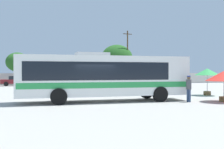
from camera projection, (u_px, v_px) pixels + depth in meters
ground_plane at (75, 92)px, 27.67m from camera, size 300.00×300.00×0.00m
perimeter_wall at (63, 79)px, 43.57m from camera, size 80.00×0.30×1.81m
coach_bus_white_green at (103, 75)px, 18.59m from camera, size 11.65×2.77×3.34m
attendant_by_bus_door at (189, 87)px, 18.30m from camera, size 0.43×0.43×1.78m
vendor_umbrella_near_gate_green at (207, 72)px, 23.46m from camera, size 2.15×2.15×2.33m
vendor_umbrella_secondary_red at (224, 76)px, 18.38m from camera, size 2.47×2.47×2.10m
parked_car_second_maroon at (16, 81)px, 39.44m from camera, size 4.22×2.22×1.42m
utility_pole_near at (128, 56)px, 49.16m from camera, size 1.79×0.45×9.49m
roadside_tree_midleft at (17, 62)px, 45.37m from camera, size 3.79×3.79×5.29m
roadside_tree_midright at (97, 63)px, 48.74m from camera, size 3.49×3.49×5.16m
roadside_tree_right at (117, 58)px, 50.57m from camera, size 5.85×5.85×7.08m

